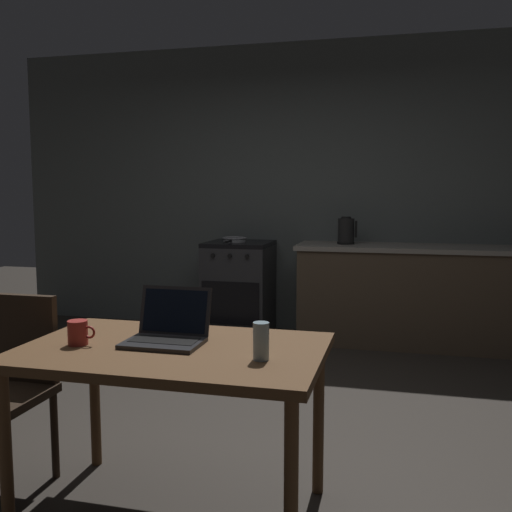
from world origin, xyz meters
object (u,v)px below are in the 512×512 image
at_px(electric_kettle, 346,231).
at_px(dining_table, 173,364).
at_px(drinking_glass, 261,341).
at_px(stove_oven, 239,288).
at_px(laptop, 167,332).
at_px(coffee_mug, 78,333).
at_px(frying_pan, 234,239).
at_px(chair, 8,378).

bearing_deg(electric_kettle, dining_table, -97.76).
height_order(dining_table, drinking_glass, drinking_glass).
bearing_deg(stove_oven, laptop, -79.90).
bearing_deg(stove_oven, drinking_glass, -72.81).
bearing_deg(stove_oven, coffee_mug, -86.47).
relative_size(laptop, drinking_glass, 2.22).
relative_size(coffee_mug, drinking_glass, 0.84).
distance_m(stove_oven, frying_pan, 0.47).
height_order(coffee_mug, drinking_glass, drinking_glass).
bearing_deg(chair, frying_pan, 69.84).
bearing_deg(drinking_glass, stove_oven, 107.19).
bearing_deg(electric_kettle, drinking_glass, -90.44).
xyz_separation_m(stove_oven, dining_table, (0.59, -3.08, 0.21)).
height_order(frying_pan, drinking_glass, frying_pan).
bearing_deg(electric_kettle, stove_oven, -179.86).
relative_size(frying_pan, coffee_mug, 3.31).
relative_size(chair, drinking_glass, 6.11).
xyz_separation_m(dining_table, electric_kettle, (0.42, 3.08, 0.35)).
distance_m(laptop, coffee_mug, 0.37).
relative_size(stove_oven, frying_pan, 2.22).
distance_m(dining_table, frying_pan, 3.13).
distance_m(stove_oven, electric_kettle, 1.15).
height_order(dining_table, frying_pan, frying_pan).
height_order(chair, drinking_glass, chair).
relative_size(frying_pan, drinking_glass, 2.78).
xyz_separation_m(electric_kettle, drinking_glass, (-0.02, -3.17, -0.20)).
xyz_separation_m(frying_pan, drinking_glass, (1.02, -3.14, -0.11)).
bearing_deg(drinking_glass, laptop, 161.68).
height_order(laptop, drinking_glass, laptop).
distance_m(frying_pan, drinking_glass, 3.31).
bearing_deg(dining_table, chair, 175.17).
xyz_separation_m(frying_pan, coffee_mug, (0.24, -3.12, -0.13)).
distance_m(chair, frying_pan, 3.02).
relative_size(chair, frying_pan, 2.20).
distance_m(laptop, electric_kettle, 3.07).
xyz_separation_m(dining_table, coffee_mug, (-0.39, -0.07, 0.13)).
height_order(chair, electric_kettle, electric_kettle).
xyz_separation_m(laptop, coffee_mug, (-0.34, -0.12, 0.01)).
xyz_separation_m(stove_oven, electric_kettle, (1.01, 0.00, 0.56)).
distance_m(laptop, drinking_glass, 0.47).
bearing_deg(frying_pan, coffee_mug, -85.69).
height_order(chair, frying_pan, frying_pan).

